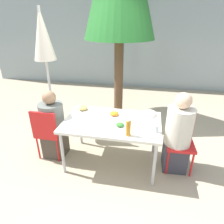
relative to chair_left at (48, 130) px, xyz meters
name	(u,v)px	position (x,y,z in m)	size (l,w,h in m)	color
ground_plane	(112,161)	(1.01, 0.08, -0.51)	(24.00, 24.00, 0.00)	tan
building_facade	(137,39)	(1.01, 4.07, 0.99)	(10.00, 0.20, 3.00)	#89999E
dining_table	(112,124)	(1.01, 0.08, 0.17)	(1.42, 0.90, 0.73)	silver
chair_left	(48,130)	(0.00, 0.00, 0.00)	(0.40, 0.40, 0.87)	red
person_left	(53,127)	(0.05, 0.08, 0.02)	(0.37, 0.37, 1.14)	#473D33
chair_right	(180,137)	(2.01, 0.21, 0.00)	(0.42, 0.42, 0.87)	red
person_right	(178,136)	(1.97, 0.12, 0.07)	(0.38, 0.38, 1.23)	#383842
closed_umbrella	(43,41)	(-0.31, 0.79, 1.24)	(0.38, 0.38, 2.28)	#333333
plate_0	(114,114)	(1.00, 0.25, 0.25)	(0.25, 0.25, 0.07)	white
plate_1	(120,126)	(1.15, -0.06, 0.25)	(0.21, 0.21, 0.06)	white
plate_2	(83,109)	(0.47, 0.35, 0.25)	(0.28, 0.28, 0.08)	white
bottle	(128,128)	(1.29, -0.26, 0.34)	(0.07, 0.07, 0.23)	#B7751E
drinking_cup	(156,129)	(1.64, -0.10, 0.28)	(0.07, 0.07, 0.10)	silver
salad_bowl	(149,114)	(1.54, 0.38, 0.25)	(0.19, 0.19, 0.06)	white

